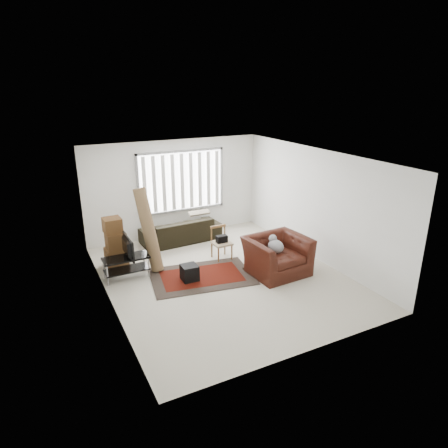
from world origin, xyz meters
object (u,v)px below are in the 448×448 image
(moving_boxes, at_px, (115,244))
(side_chair, at_px, (221,241))
(armchair, at_px, (277,253))
(sofa, at_px, (181,227))
(tv_stand, at_px, (126,263))

(moving_boxes, bearing_deg, side_chair, -17.05)
(moving_boxes, xyz_separation_m, side_chair, (2.42, -0.74, -0.10))
(side_chair, xyz_separation_m, armchair, (0.77, -1.30, 0.04))
(moving_boxes, xyz_separation_m, armchair, (3.18, -2.04, -0.06))
(sofa, relative_size, side_chair, 2.65)
(moving_boxes, distance_m, sofa, 2.09)
(tv_stand, height_order, side_chair, side_chair)
(tv_stand, distance_m, sofa, 2.42)
(tv_stand, relative_size, armchair, 0.73)
(tv_stand, height_order, armchair, armchair)
(side_chair, bearing_deg, tv_stand, 179.50)
(moving_boxes, bearing_deg, sofa, 22.08)
(tv_stand, xyz_separation_m, armchair, (3.13, -1.29, 0.13))
(tv_stand, xyz_separation_m, sofa, (1.88, 1.53, 0.05))
(moving_boxes, bearing_deg, armchair, -32.65)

